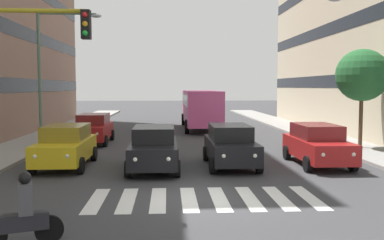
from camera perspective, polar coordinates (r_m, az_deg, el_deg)
name	(u,v)px	position (r m, az deg, el deg)	size (l,w,h in m)	color
ground_plane	(204,199)	(12.74, 1.64, -10.55)	(180.00, 180.00, 0.00)	#38383A
crosswalk_markings	(204,199)	(12.74, 1.64, -10.53)	(6.75, 2.80, 0.01)	silver
car_0	(317,144)	(18.71, 16.48, -3.14)	(2.02, 4.44, 1.72)	maroon
car_1	(230,145)	(17.72, 5.17, -3.39)	(2.02, 4.44, 1.72)	black
car_2	(154,148)	(17.01, -5.14, -3.72)	(2.02, 4.44, 1.72)	black
car_3	(66,146)	(18.31, -16.59, -3.30)	(2.02, 4.44, 1.72)	gold
car_row2_0	(93,128)	(25.47, -13.12, -1.09)	(2.02, 4.44, 1.72)	maroon
bus_behind_traffic	(200,105)	(33.61, 1.15, 2.01)	(2.78, 10.50, 3.00)	#DB5193
motorcycle_with_rider	(22,216)	(9.61, -21.82, -11.90)	(1.64, 0.65, 1.57)	black
street_lamp_left	(382,60)	(18.87, 24.18, 7.32)	(2.84, 0.28, 6.87)	#4C6B56
street_lamp_right	(50,62)	(24.54, -18.52, 7.36)	(3.49, 0.28, 7.25)	#4C6B56
street_tree_1	(362,75)	(23.66, 21.88, 5.58)	(2.70, 2.70, 5.11)	#513823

